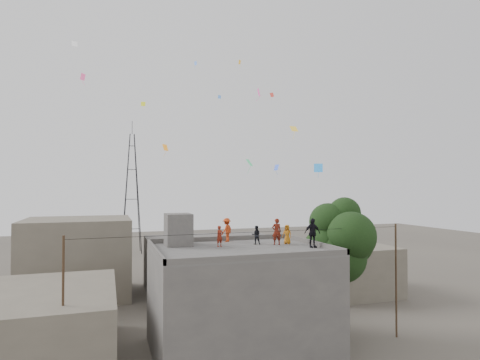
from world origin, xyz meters
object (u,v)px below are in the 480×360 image
at_px(stair_head_box, 178,229).
at_px(tree, 341,242).
at_px(transmission_tower, 132,193).
at_px(person_dark_adult, 312,233).
at_px(person_red_adult, 277,232).

height_order(stair_head_box, tree, tree).
distance_m(tree, transmission_tower, 41.12).
height_order(stair_head_box, person_dark_adult, stair_head_box).
xyz_separation_m(person_red_adult, person_dark_adult, (1.57, -1.84, 0.05)).
distance_m(tree, person_dark_adult, 3.49).
xyz_separation_m(tree, transmission_tower, (-11.37, 39.40, 2.97)).
bearing_deg(stair_head_box, transmission_tower, 91.23).
xyz_separation_m(stair_head_box, transmission_tower, (-0.80, 37.40, 1.97)).
xyz_separation_m(transmission_tower, person_red_adult, (6.82, -39.14, -2.13)).
bearing_deg(person_dark_adult, transmission_tower, 100.88).
relative_size(person_red_adult, person_dark_adult, 0.94).
relative_size(transmission_tower, person_red_adult, 11.92).
height_order(tree, person_dark_adult, tree).
distance_m(tree, person_red_adult, 4.63).
bearing_deg(tree, person_dark_adult, -152.16).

